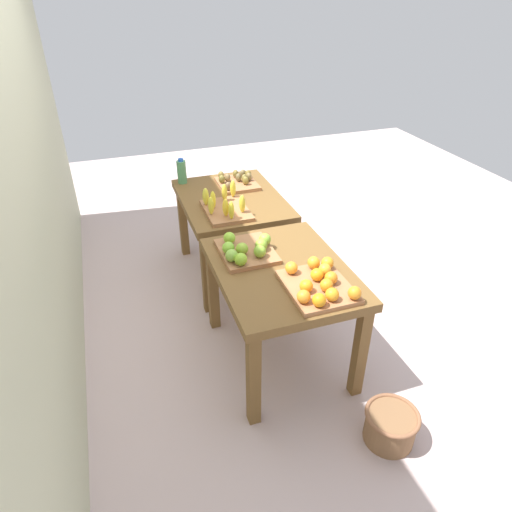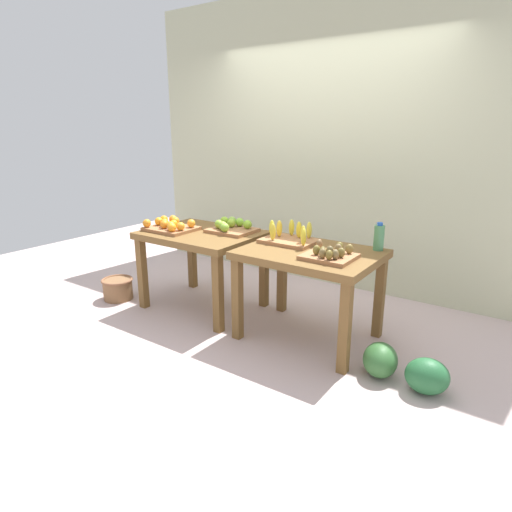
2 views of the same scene
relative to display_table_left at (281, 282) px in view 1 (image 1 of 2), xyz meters
name	(u,v)px [view 1 (image 1 of 2)]	position (x,y,z in m)	size (l,w,h in m)	color
ground_plane	(253,308)	(0.56, 0.00, -0.63)	(8.00, 8.00, 0.00)	#C4ABA9
back_wall	(19,142)	(0.56, 1.35, 0.87)	(4.40, 0.12, 3.00)	#BBBE9A
display_table_left	(281,282)	(0.00, 0.00, 0.00)	(1.04, 0.80, 0.73)	brown
display_table_right	(231,209)	(1.12, 0.00, 0.00)	(1.04, 0.80, 0.73)	brown
orange_bin	(319,284)	(-0.28, -0.12, 0.15)	(0.46, 0.38, 0.11)	#A16942
apple_bin	(246,250)	(0.21, 0.16, 0.15)	(0.41, 0.35, 0.11)	#A16942
banana_crate	(225,207)	(0.86, 0.12, 0.15)	(0.45, 0.32, 0.17)	#A16942
kiwi_bin	(237,181)	(1.34, -0.12, 0.14)	(0.36, 0.32, 0.10)	#A16942
water_bottle	(182,172)	(1.54, 0.32, 0.21)	(0.08, 0.08, 0.22)	#4C8C59
watermelon_pile	(233,216)	(1.96, -0.24, -0.51)	(0.64, 0.35, 0.24)	#266336
wicker_basket	(390,425)	(-0.83, -0.35, -0.52)	(0.31, 0.31, 0.21)	brown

